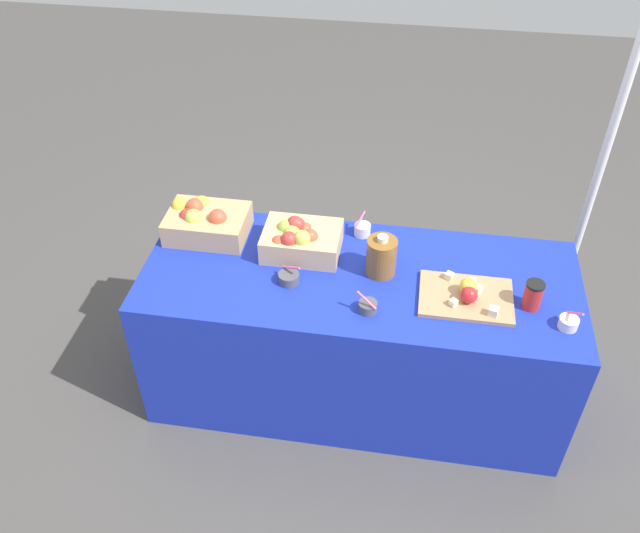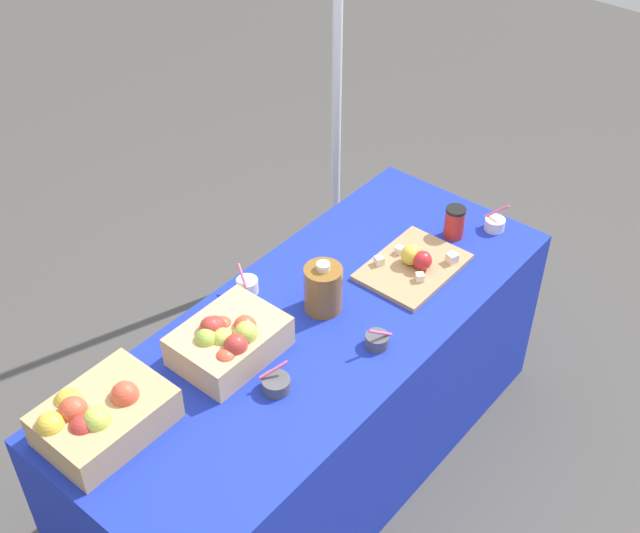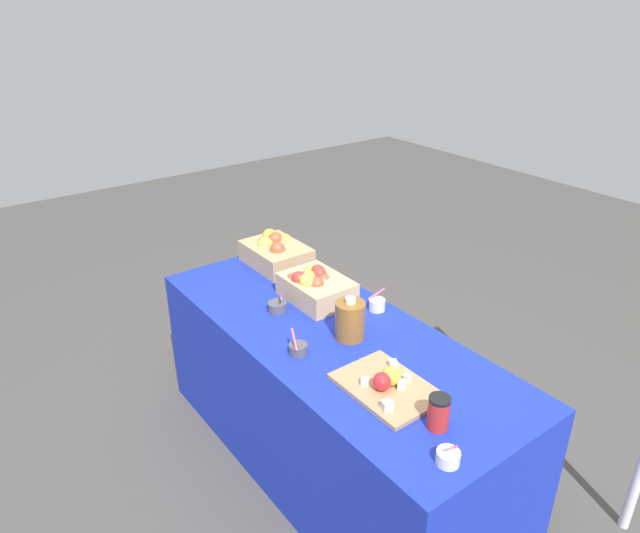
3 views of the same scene
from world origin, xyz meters
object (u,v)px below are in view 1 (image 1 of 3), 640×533
Objects in this scene: sample_bowl_extra at (368,306)px; sample_bowl_near at (289,278)px; cutting_board_front at (467,295)px; sample_bowl_mid at (569,323)px; apple_crate_middle at (300,239)px; coffee_cup at (533,295)px; tent_pole at (604,155)px; apple_crate_left at (205,221)px; cider_jug at (381,256)px; sample_bowl_far at (362,229)px.

sample_bowl_near is at bearing 160.41° from sample_bowl_extra.
sample_bowl_extra is (-0.40, -0.13, 0.00)m from cutting_board_front.
sample_bowl_mid reaches higher than cutting_board_front.
sample_bowl_near is (-0.01, -0.21, -0.05)m from apple_crate_middle.
coffee_cup is at bearing 0.27° from sample_bowl_near.
tent_pole is (0.63, 0.87, 0.22)m from cutting_board_front.
coffee_cup reaches higher than sample_bowl_extra.
apple_crate_left is at bearing -161.90° from tent_pole.
apple_crate_middle is at bearing 87.12° from sample_bowl_near.
cider_jug reaches higher than apple_crate_left.
sample_bowl_far is 0.85× the size of coffee_cup.
sample_bowl_mid reaches higher than sample_bowl_extra.
sample_bowl_near is at bearing -161.55° from cider_jug.
apple_crate_left is 0.95× the size of cutting_board_front.
sample_bowl_extra reaches higher than sample_bowl_near.
cider_jug is at bearing -12.78° from apple_crate_middle.
tent_pole is at bearing 25.85° from apple_crate_middle.
sample_bowl_mid is 1.06× the size of sample_bowl_extra.
cutting_board_front is (0.74, -0.20, -0.05)m from apple_crate_middle.
cutting_board_front is at bearing -125.90° from tent_pole.
sample_bowl_near is 0.47m from sample_bowl_far.
sample_bowl_far is 1.23m from tent_pole.
apple_crate_middle is 0.48m from sample_bowl_extra.
cutting_board_front is 0.42m from sample_bowl_extra.
coffee_cup is (-0.14, 0.10, 0.04)m from sample_bowl_mid.
tent_pole is (1.38, 0.87, 0.22)m from sample_bowl_near.
apple_crate_middle reaches higher than cutting_board_front.
coffee_cup is at bearing -11.02° from cider_jug.
cider_jug is 0.10× the size of tent_pole.
cider_jug is at bearing -67.09° from sample_bowl_far.
sample_bowl_extra is 0.26m from cider_jug.
apple_crate_left is 3.74× the size of sample_bowl_near.
sample_bowl_far is at bearing 112.91° from cider_jug.
apple_crate_middle is 0.89× the size of cutting_board_front.
apple_crate_left is at bearing 166.92° from sample_bowl_mid.
apple_crate_middle reaches higher than sample_bowl_far.
coffee_cup is at bearing -10.58° from apple_crate_left.
sample_bowl_extra is (0.35, -0.12, 0.00)m from sample_bowl_near.
cider_jug is at bearing -10.25° from apple_crate_left.
sample_bowl_near is 0.90× the size of sample_bowl_mid.
cutting_board_front is at bearing 179.58° from coffee_cup.
coffee_cup is (0.73, -0.38, 0.03)m from sample_bowl_far.
sample_bowl_far reaches higher than sample_bowl_extra.
apple_crate_left reaches higher than sample_bowl_far.
apple_crate_middle is 2.72× the size of coffee_cup.
tent_pole is (1.82, 0.60, 0.17)m from apple_crate_left.
apple_crate_middle is at bearing -154.15° from tent_pole.
apple_crate_middle is (0.46, -0.07, 0.00)m from apple_crate_left.
apple_crate_middle reaches higher than sample_bowl_mid.
cutting_board_front is at bearing 0.51° from sample_bowl_near.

